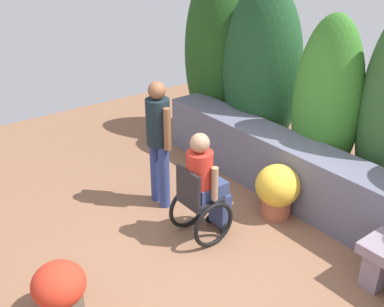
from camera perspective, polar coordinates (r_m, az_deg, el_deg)
name	(u,v)px	position (r m, az deg, el deg)	size (l,w,h in m)	color
ground_plane	(213,259)	(5.10, 2.66, -13.27)	(10.77, 10.77, 0.00)	brown
stone_retaining_wall	(314,181)	(5.90, 15.26, -3.46)	(5.43, 0.58, 0.83)	slate
hedge_backdrop	(347,97)	(6.15, 19.20, 6.84)	(6.56, 1.11, 3.12)	#204B1A
person_in_wheelchair	(203,189)	(5.12, 1.44, -4.58)	(0.53, 0.66, 1.33)	black
person_standing_companion	(159,136)	(5.60, -4.29, 2.18)	(0.49, 0.30, 1.68)	navy
flower_pot_purple_near	(277,190)	(5.69, 10.83, -4.55)	(0.56, 0.56, 0.70)	#AB593E
flower_pot_terracotta_by_wall	(60,289)	(4.51, -16.53, -16.24)	(0.51, 0.51, 0.54)	brown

